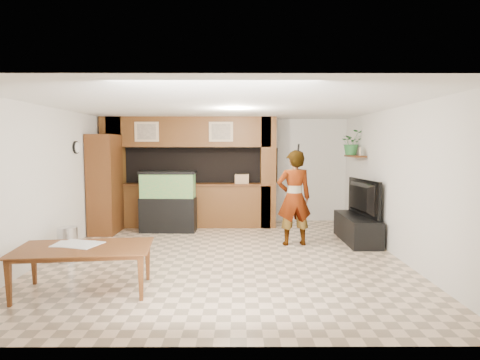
{
  "coord_description": "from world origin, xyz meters",
  "views": [
    {
      "loc": [
        0.25,
        -6.97,
        1.95
      ],
      "look_at": [
        0.28,
        0.6,
        1.29
      ],
      "focal_mm": 30.0,
      "sensor_mm": 36.0,
      "label": 1
    }
  ],
  "objects_px": {
    "dining_table": "(84,270)",
    "television": "(358,198)",
    "person": "(294,198)",
    "aquarium": "(168,202)",
    "pantry_cabinet": "(105,184)"
  },
  "relations": [
    {
      "from": "television",
      "to": "dining_table",
      "type": "distance_m",
      "value": 5.29
    },
    {
      "from": "dining_table",
      "to": "person",
      "type": "bearing_deg",
      "value": 32.58
    },
    {
      "from": "television",
      "to": "dining_table",
      "type": "relative_size",
      "value": 0.74
    },
    {
      "from": "pantry_cabinet",
      "to": "dining_table",
      "type": "relative_size",
      "value": 1.26
    },
    {
      "from": "dining_table",
      "to": "television",
      "type": "bearing_deg",
      "value": 25.69
    },
    {
      "from": "person",
      "to": "pantry_cabinet",
      "type": "bearing_deg",
      "value": -22.68
    },
    {
      "from": "pantry_cabinet",
      "to": "television",
      "type": "xyz_separation_m",
      "value": [
        5.35,
        -0.85,
        -0.2
      ]
    },
    {
      "from": "pantry_cabinet",
      "to": "dining_table",
      "type": "distance_m",
      "value": 3.86
    },
    {
      "from": "television",
      "to": "person",
      "type": "relative_size",
      "value": 0.69
    },
    {
      "from": "pantry_cabinet",
      "to": "television",
      "type": "bearing_deg",
      "value": -8.99
    },
    {
      "from": "aquarium",
      "to": "dining_table",
      "type": "bearing_deg",
      "value": -94.61
    },
    {
      "from": "pantry_cabinet",
      "to": "aquarium",
      "type": "height_order",
      "value": "pantry_cabinet"
    },
    {
      "from": "person",
      "to": "dining_table",
      "type": "relative_size",
      "value": 1.07
    },
    {
      "from": "aquarium",
      "to": "dining_table",
      "type": "relative_size",
      "value": 0.79
    },
    {
      "from": "dining_table",
      "to": "aquarium",
      "type": "bearing_deg",
      "value": 76.3
    }
  ]
}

